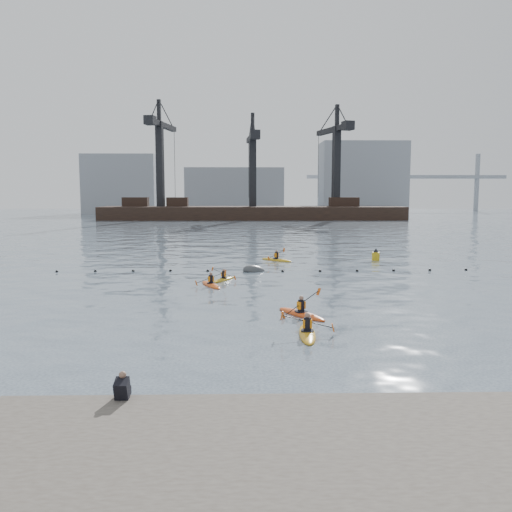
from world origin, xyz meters
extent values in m
plane|color=#394454|center=(0.00, 0.00, 0.00)|extent=(400.00, 400.00, 0.00)
cube|color=#4C443D|center=(0.00, -9.00, 0.00)|extent=(18.00, 7.00, 1.00)
cube|color=black|center=(-5.50, -5.80, 0.78)|extent=(0.38, 0.60, 0.67)
cube|color=black|center=(-5.50, -5.58, 0.62)|extent=(0.34, 0.40, 0.24)
sphere|color=#8C6651|center=(-5.50, -5.70, 1.16)|extent=(0.21, 0.21, 0.21)
sphere|color=black|center=(-17.00, 22.50, 0.03)|extent=(0.24, 0.24, 0.24)
sphere|color=black|center=(-14.00, 22.66, 0.03)|extent=(0.24, 0.24, 0.24)
sphere|color=black|center=(-11.00, 22.75, 0.03)|extent=(0.24, 0.24, 0.24)
sphere|color=black|center=(-8.00, 22.72, 0.03)|extent=(0.24, 0.24, 0.24)
sphere|color=black|center=(-5.00, 22.58, 0.03)|extent=(0.24, 0.24, 0.24)
sphere|color=black|center=(-2.00, 22.41, 0.03)|extent=(0.24, 0.24, 0.24)
sphere|color=black|center=(1.00, 22.28, 0.03)|extent=(0.24, 0.24, 0.24)
sphere|color=black|center=(4.00, 22.25, 0.03)|extent=(0.24, 0.24, 0.24)
sphere|color=black|center=(7.00, 22.34, 0.03)|extent=(0.24, 0.24, 0.24)
sphere|color=black|center=(10.00, 22.50, 0.03)|extent=(0.24, 0.24, 0.24)
sphere|color=black|center=(13.00, 22.66, 0.03)|extent=(0.24, 0.24, 0.24)
sphere|color=black|center=(16.00, 22.75, 0.03)|extent=(0.24, 0.24, 0.24)
cube|color=black|center=(0.00, 110.00, 0.85)|extent=(72.00, 12.00, 4.50)
cube|color=black|center=(-28.00, 110.00, 4.20)|extent=(6.00, 3.00, 2.20)
cube|color=black|center=(-18.00, 110.00, 4.20)|extent=(5.00, 3.00, 2.20)
cube|color=black|center=(22.00, 110.00, 4.20)|extent=(7.00, 3.00, 2.20)
cube|color=black|center=(-22.00, 110.00, 13.10)|extent=(1.85, 1.85, 20.00)
cube|color=black|center=(-21.53, 112.66, 22.50)|extent=(4.31, 17.93, 1.20)
cube|color=black|center=(-23.09, 103.80, 22.50)|extent=(2.62, 2.94, 2.00)
cube|color=black|center=(-22.00, 110.00, 25.60)|extent=(0.93, 0.93, 5.00)
cube|color=black|center=(0.00, 110.00, 11.60)|extent=(1.73, 1.73, 17.00)
cube|color=black|center=(-0.20, 112.24, 19.50)|extent=(2.50, 15.05, 1.20)
cube|color=black|center=(0.46, 104.77, 19.50)|extent=(2.42, 2.78, 2.00)
cube|color=black|center=(0.00, 110.00, 22.60)|extent=(0.87, 0.87, 5.00)
cube|color=black|center=(20.00, 110.00, 12.60)|extent=(1.96, 1.96, 19.00)
cube|color=black|center=(19.34, 112.46, 21.50)|extent=(5.56, 16.73, 1.20)
cube|color=black|center=(21.54, 104.25, 21.50)|extent=(2.80, 3.08, 2.00)
cube|color=black|center=(20.00, 110.00, 24.60)|extent=(0.98, 0.98, 5.00)
cube|color=gray|center=(-40.00, 150.00, 9.00)|extent=(22.00, 14.00, 18.00)
cube|color=gray|center=(-5.00, 150.00, 7.00)|extent=(30.00, 14.00, 14.00)
cube|color=gray|center=(35.00, 150.00, 11.00)|extent=(26.00, 14.00, 22.00)
cube|color=gray|center=(55.00, 170.00, 12.00)|extent=(70.00, 2.00, 1.20)
cylinder|color=gray|center=(30.00, 170.00, 10.00)|extent=(1.60, 1.60, 20.00)
cylinder|color=gray|center=(80.00, 170.00, 10.00)|extent=(1.60, 1.60, 20.00)
ellipsoid|color=#D44614|center=(0.85, 6.71, 0.05)|extent=(2.58, 3.43, 0.36)
cylinder|color=black|center=(0.85, 6.71, 0.19)|extent=(0.94, 0.94, 0.07)
cylinder|color=black|center=(0.85, 6.71, 0.51)|extent=(0.34, 0.34, 0.59)
cube|color=orange|center=(0.85, 6.71, 0.53)|extent=(0.48, 0.43, 0.38)
sphere|color=#8C6651|center=(0.85, 6.71, 0.91)|extent=(0.24, 0.24, 0.24)
cylinder|color=black|center=(0.85, 6.71, 0.62)|extent=(1.93, 1.27, 1.10)
cube|color=#D85914|center=(-0.12, 6.08, 0.13)|extent=(0.27, 0.25, 0.37)
cube|color=#D85914|center=(1.82, 7.34, 1.11)|extent=(0.27, 0.25, 0.37)
ellipsoid|color=gold|center=(0.71, 2.82, 0.04)|extent=(0.92, 3.57, 0.35)
cylinder|color=black|center=(0.71, 2.82, 0.19)|extent=(0.70, 0.70, 0.07)
cylinder|color=black|center=(0.71, 2.82, 0.50)|extent=(0.33, 0.33, 0.57)
cube|color=orange|center=(0.71, 2.82, 0.52)|extent=(0.41, 0.27, 0.38)
sphere|color=#8C6651|center=(0.71, 2.82, 0.88)|extent=(0.23, 0.23, 0.23)
cylinder|color=black|center=(0.71, 2.82, 0.61)|extent=(2.37, 0.19, 0.61)
cube|color=#D85914|center=(-0.41, 2.89, 0.87)|extent=(0.15, 0.16, 0.38)
cube|color=#D85914|center=(1.84, 2.75, 0.34)|extent=(0.15, 0.16, 0.38)
ellipsoid|color=#DA5114|center=(-4.33, 15.80, 0.04)|extent=(1.85, 3.26, 0.33)
cylinder|color=black|center=(-4.33, 15.80, 0.17)|extent=(0.80, 0.80, 0.06)
cylinder|color=black|center=(-4.33, 15.80, 0.46)|extent=(0.31, 0.31, 0.53)
cube|color=orange|center=(-4.33, 15.80, 0.48)|extent=(0.42, 0.35, 0.35)
sphere|color=#8C6651|center=(-4.33, 15.80, 0.82)|extent=(0.21, 0.21, 0.21)
cylinder|color=black|center=(-4.33, 15.80, 0.56)|extent=(2.00, 0.86, 0.70)
cube|color=#D85914|center=(-5.29, 15.40, 0.25)|extent=(0.19, 0.19, 0.35)
cube|color=#D85914|center=(-3.37, 16.19, 0.87)|extent=(0.19, 0.19, 0.35)
ellipsoid|color=gold|center=(-3.56, 18.14, 0.04)|extent=(1.87, 2.85, 0.29)
cylinder|color=black|center=(-3.56, 18.14, 0.15)|extent=(0.74, 0.74, 0.05)
cylinder|color=black|center=(-3.56, 18.14, 0.41)|extent=(0.27, 0.27, 0.47)
cube|color=orange|center=(-3.56, 18.14, 0.43)|extent=(0.38, 0.33, 0.31)
sphere|color=#8C6651|center=(-3.56, 18.14, 0.73)|extent=(0.19, 0.19, 0.19)
cylinder|color=black|center=(-3.56, 18.14, 0.50)|extent=(1.72, 0.93, 0.61)
cube|color=#D85914|center=(-4.38, 18.57, 0.77)|extent=(0.18, 0.18, 0.31)
cube|color=#D85914|center=(-2.73, 17.71, 0.23)|extent=(0.18, 0.18, 0.31)
ellipsoid|color=gold|center=(0.93, 29.49, 0.04)|extent=(3.09, 2.91, 0.35)
cylinder|color=black|center=(0.93, 29.49, 0.19)|extent=(0.94, 0.94, 0.07)
cylinder|color=black|center=(0.93, 29.49, 0.50)|extent=(0.33, 0.33, 0.57)
cube|color=orange|center=(0.93, 29.49, 0.52)|extent=(0.45, 0.46, 0.38)
sphere|color=#8C6651|center=(0.93, 29.49, 0.88)|extent=(0.23, 0.23, 0.23)
cylinder|color=black|center=(0.93, 29.49, 0.61)|extent=(1.62, 1.76, 0.69)
cube|color=#D85914|center=(0.17, 28.65, 0.30)|extent=(0.22, 0.22, 0.38)
cube|color=#D85914|center=(1.69, 30.32, 0.91)|extent=(0.22, 0.22, 0.38)
ellipsoid|color=#414447|center=(-1.26, 22.62, 0.00)|extent=(2.42, 1.92, 1.38)
cylinder|color=gold|center=(10.25, 29.53, 0.31)|extent=(0.71, 0.71, 0.92)
cone|color=black|center=(10.25, 29.53, 0.97)|extent=(0.45, 0.45, 0.36)
camera|label=1|loc=(-2.07, -20.49, 6.23)|focal=38.00mm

